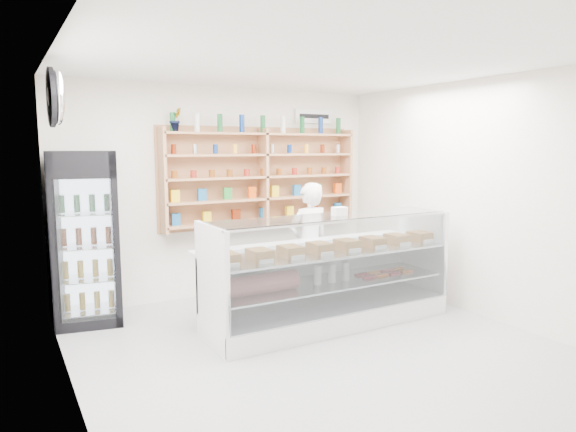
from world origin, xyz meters
TOP-DOWN VIEW (x-y plane):
  - room at (0.00, 0.00)m, footprint 5.00×5.00m
  - display_counter at (0.50, 0.73)m, footprint 2.87×0.86m
  - shop_worker at (0.67, 1.42)m, footprint 0.60×0.42m
  - drinks_cooler at (-1.85, 2.13)m, footprint 0.82×0.81m
  - wall_shelving at (0.50, 2.34)m, footprint 2.84×0.28m
  - potted_plant at (-0.71, 2.34)m, footprint 0.20×0.18m
  - security_mirror at (-2.17, 1.20)m, footprint 0.15×0.50m
  - wall_sign at (1.40, 2.47)m, footprint 0.62×0.03m

SIDE VIEW (x-z plane):
  - display_counter at x=0.50m, z-range -0.28..0.97m
  - shop_worker at x=0.67m, z-range 0.00..1.57m
  - drinks_cooler at x=-1.85m, z-range 0.00..1.97m
  - room at x=0.00m, z-range -1.10..3.90m
  - wall_shelving at x=0.50m, z-range 0.93..2.26m
  - potted_plant at x=-0.71m, z-range 2.20..2.49m
  - security_mirror at x=-2.17m, z-range 2.20..2.70m
  - wall_sign at x=1.40m, z-range 2.35..2.55m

